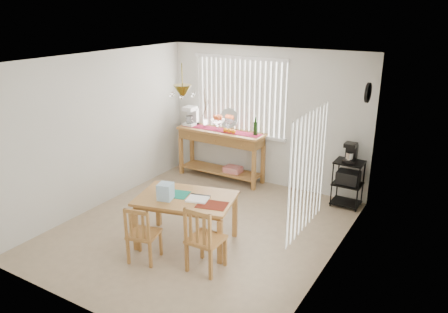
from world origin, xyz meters
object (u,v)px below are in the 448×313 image
Objects in this scene: sideboard at (221,143)px; dining_table at (186,202)px; cart_items at (351,153)px; chair_left at (142,234)px; chair_right at (204,240)px; wire_cart at (348,179)px.

sideboard is 1.16× the size of dining_table.
cart_items is 3.70m from chair_left.
cart_items reaches higher than sideboard.
sideboard is 3.24m from chair_right.
cart_items is at bearing 59.25° from chair_left.
sideboard is 2.52m from cart_items.
cart_items is 2.96m from dining_table.
sideboard is 2.53m from wire_cart.
wire_cart is (2.51, 0.02, -0.26)m from sideboard.
cart_items is at bearing 0.65° from sideboard.
dining_table is 0.79m from chair_right.
cart_items is 0.41× the size of chair_left.
cart_items is at bearing 56.05° from dining_table.
chair_left is at bearing -164.10° from chair_right.
chair_left is (0.64, -3.11, -0.35)m from sideboard.
sideboard is at bearing 101.69° from chair_left.
cart_items reaches higher than chair_left.
chair_left is (-1.87, -3.13, -0.09)m from wire_cart.
wire_cart is 3.07m from chair_right.
chair_left is at bearing -107.75° from dining_table.
dining_table is (0.87, -2.41, -0.11)m from sideboard.
chair_left is at bearing -120.75° from cart_items.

